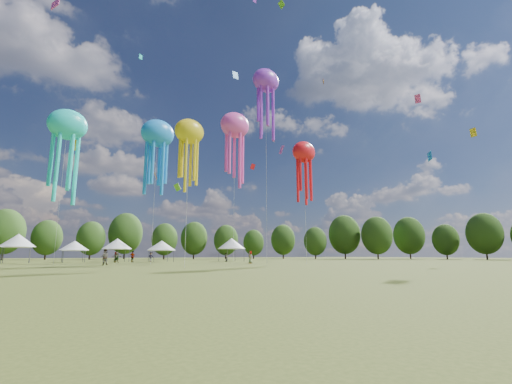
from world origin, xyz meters
TOP-DOWN VIEW (x-y plane):
  - ground at (0.00, 0.00)m, footprint 300.00×300.00m
  - spectator_near at (-9.51, 37.74)m, footprint 1.04×0.89m
  - spectators_far at (-0.29, 51.03)m, footprint 21.33×23.81m
  - festival_tents at (-3.05, 55.14)m, footprint 38.75×12.51m
  - show_kites at (3.87, 41.68)m, footprint 34.30×27.86m
  - small_kites at (1.32, 41.52)m, footprint 74.36×60.22m
  - treeline at (-3.87, 62.51)m, footprint 201.57×95.24m

SIDE VIEW (x-z plane):
  - ground at x=0.00m, z-range 0.00..0.00m
  - spectators_far at x=-0.29m, z-range -0.06..1.82m
  - spectator_near at x=-9.51m, z-range 0.00..1.89m
  - festival_tents at x=-3.05m, z-range 0.92..5.27m
  - treeline at x=-3.87m, z-range -0.17..13.26m
  - show_kites at x=3.87m, z-range 4.86..34.15m
  - small_kites at x=1.32m, z-range 7.98..54.32m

